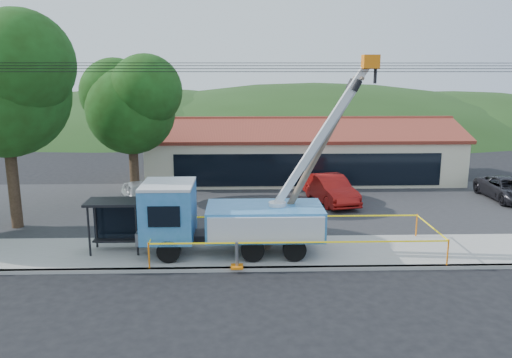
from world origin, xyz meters
The scene contains 17 objects.
ground centered at (0.00, 0.00, 0.00)m, with size 120.00×120.00×0.00m, color black.
curb centered at (0.00, 2.10, 0.07)m, with size 60.00×0.25×0.15m, color gray.
sidewalk centered at (0.00, 4.00, 0.07)m, with size 60.00×4.00×0.15m, color gray.
parking_lot centered at (0.00, 12.00, 0.05)m, with size 60.00×12.00×0.10m, color #28282B.
strip_mall centered at (4.00, 19.98, 1.88)m, with size 22.50×8.53×4.67m.
tree_west_near centered at (-12.00, 8.00, 7.52)m, with size 7.56×6.72×10.80m.
tree_lot centered at (-7.00, 13.00, 6.21)m, with size 6.30×5.60×8.94m.
hill_west centered at (-15.00, 55.00, 0.00)m, with size 78.40×56.00×28.00m, color #1E3914.
hill_center centered at (10.00, 55.00, 0.00)m, with size 89.60×64.00×32.00m, color #1E3914.
hill_east centered at (30.00, 55.00, 0.00)m, with size 72.80×52.00×26.00m, color #1E3914.
utility_truck centered at (-1.14, 3.90, 1.80)m, with size 9.94×4.19×8.41m.
leaning_pole centered at (2.89, 4.26, 4.65)m, with size 4.43×1.65×8.29m.
bus_shelter centered at (-6.00, 4.33, 1.83)m, with size 2.42×1.51×2.31m.
caution_tape centered at (1.84, 3.95, 0.96)m, with size 12.17×3.76×1.09m.
car_silver centered at (-6.35, 11.42, 0.00)m, with size 1.84×4.57×1.56m, color #ADB1B4.
car_red centered at (4.89, 12.38, 0.00)m, with size 1.78×5.10×1.68m, color maroon.
car_dark centered at (16.00, 12.70, 0.00)m, with size 2.30×4.98×1.39m, color black.
Camera 1 is at (-0.48, -16.86, 7.90)m, focal length 35.00 mm.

